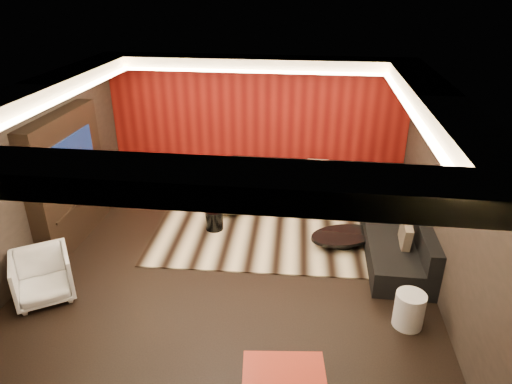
# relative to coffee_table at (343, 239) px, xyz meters

# --- Properties ---
(floor) EXTENTS (6.00, 6.00, 0.02)m
(floor) POSITION_rel_coffee_table_xyz_m (-1.75, -0.89, -0.13)
(floor) COLOR black
(floor) RESTS_ON ground
(ceiling) EXTENTS (6.00, 6.00, 0.02)m
(ceiling) POSITION_rel_coffee_table_xyz_m (-1.75, -0.89, 2.69)
(ceiling) COLOR silver
(ceiling) RESTS_ON ground
(wall_back) EXTENTS (6.00, 0.02, 2.80)m
(wall_back) POSITION_rel_coffee_table_xyz_m (-1.75, 2.12, 1.28)
(wall_back) COLOR black
(wall_back) RESTS_ON ground
(wall_left) EXTENTS (0.02, 6.00, 2.80)m
(wall_left) POSITION_rel_coffee_table_xyz_m (-4.76, -0.89, 1.28)
(wall_left) COLOR black
(wall_left) RESTS_ON ground
(wall_right) EXTENTS (0.02, 6.00, 2.80)m
(wall_right) POSITION_rel_coffee_table_xyz_m (1.26, -0.89, 1.28)
(wall_right) COLOR black
(wall_right) RESTS_ON ground
(red_feature_wall) EXTENTS (5.98, 0.05, 2.78)m
(red_feature_wall) POSITION_rel_coffee_table_xyz_m (-1.75, 2.08, 1.28)
(red_feature_wall) COLOR #6B0C0A
(red_feature_wall) RESTS_ON ground
(soffit_back) EXTENTS (6.00, 0.60, 0.22)m
(soffit_back) POSITION_rel_coffee_table_xyz_m (-1.75, 1.81, 2.57)
(soffit_back) COLOR silver
(soffit_back) RESTS_ON ground
(soffit_front) EXTENTS (6.00, 0.60, 0.22)m
(soffit_front) POSITION_rel_coffee_table_xyz_m (-1.75, -3.59, 2.57)
(soffit_front) COLOR silver
(soffit_front) RESTS_ON ground
(soffit_left) EXTENTS (0.60, 4.80, 0.22)m
(soffit_left) POSITION_rel_coffee_table_xyz_m (-4.45, -0.89, 2.57)
(soffit_left) COLOR silver
(soffit_left) RESTS_ON ground
(soffit_right) EXTENTS (0.60, 4.80, 0.22)m
(soffit_right) POSITION_rel_coffee_table_xyz_m (0.95, -0.89, 2.57)
(soffit_right) COLOR silver
(soffit_right) RESTS_ON ground
(cove_back) EXTENTS (4.80, 0.08, 0.04)m
(cove_back) POSITION_rel_coffee_table_xyz_m (-1.75, 1.47, 2.48)
(cove_back) COLOR #FFD899
(cove_back) RESTS_ON ground
(cove_front) EXTENTS (4.80, 0.08, 0.04)m
(cove_front) POSITION_rel_coffee_table_xyz_m (-1.75, -3.25, 2.48)
(cove_front) COLOR #FFD899
(cove_front) RESTS_ON ground
(cove_left) EXTENTS (0.08, 4.80, 0.04)m
(cove_left) POSITION_rel_coffee_table_xyz_m (-4.11, -0.89, 2.48)
(cove_left) COLOR #FFD899
(cove_left) RESTS_ON ground
(cove_right) EXTENTS (0.08, 4.80, 0.04)m
(cove_right) POSITION_rel_coffee_table_xyz_m (0.61, -0.89, 2.48)
(cove_right) COLOR #FFD899
(cove_right) RESTS_ON ground
(tv_surround) EXTENTS (0.30, 2.00, 2.20)m
(tv_surround) POSITION_rel_coffee_table_xyz_m (-4.60, -0.29, 0.98)
(tv_surround) COLOR black
(tv_surround) RESTS_ON ground
(tv_screen) EXTENTS (0.04, 1.30, 0.80)m
(tv_screen) POSITION_rel_coffee_table_xyz_m (-4.44, -0.29, 1.33)
(tv_screen) COLOR black
(tv_screen) RESTS_ON ground
(tv_shelf) EXTENTS (0.04, 1.60, 0.04)m
(tv_shelf) POSITION_rel_coffee_table_xyz_m (-4.44, -0.29, 0.58)
(tv_shelf) COLOR black
(tv_shelf) RESTS_ON ground
(rug) EXTENTS (4.10, 3.14, 0.02)m
(rug) POSITION_rel_coffee_table_xyz_m (-1.33, 0.49, -0.11)
(rug) COLOR beige
(rug) RESTS_ON floor
(coffee_table) EXTENTS (1.48, 1.48, 0.19)m
(coffee_table) POSITION_rel_coffee_table_xyz_m (0.00, 0.00, 0.00)
(coffee_table) COLOR black
(coffee_table) RESTS_ON rug
(drum_stool) EXTENTS (0.36, 0.36, 0.37)m
(drum_stool) POSITION_rel_coffee_table_xyz_m (-2.27, 0.23, 0.09)
(drum_stool) COLOR black
(drum_stool) RESTS_ON rug
(striped_pouf) EXTENTS (0.81, 0.81, 0.38)m
(striped_pouf) POSITION_rel_coffee_table_xyz_m (-2.11, 0.91, 0.09)
(striped_pouf) COLOR beige
(striped_pouf) RESTS_ON rug
(white_side_table) EXTENTS (0.50, 0.50, 0.48)m
(white_side_table) POSITION_rel_coffee_table_xyz_m (0.75, -1.89, 0.13)
(white_side_table) COLOR white
(white_side_table) RESTS_ON floor
(armchair) EXTENTS (1.05, 1.06, 0.70)m
(armchair) POSITION_rel_coffee_table_xyz_m (-4.25, -1.94, 0.24)
(armchair) COLOR white
(armchair) RESTS_ON floor
(sectional_sofa) EXTENTS (3.65, 3.50, 0.75)m
(sectional_sofa) POSITION_rel_coffee_table_xyz_m (-0.02, 0.97, 0.15)
(sectional_sofa) COLOR black
(sectional_sofa) RESTS_ON floor
(throw_pillows) EXTENTS (1.69, 2.75, 0.50)m
(throw_pillows) POSITION_rel_coffee_table_xyz_m (0.46, 0.81, 0.50)
(throw_pillows) COLOR #C5B091
(throw_pillows) RESTS_ON sectional_sofa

